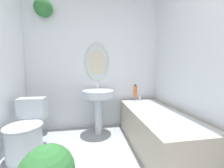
% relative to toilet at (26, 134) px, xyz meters
% --- Properties ---
extents(wall_back, '(2.46, 0.28, 2.40)m').
position_rel_toilet_xyz_m(wall_back, '(0.85, 0.76, 0.97)').
color(wall_back, silver).
rests_on(wall_back, ground_plane).
extents(wall_right, '(0.06, 2.36, 2.40)m').
position_rel_toilet_xyz_m(wall_right, '(2.09, -0.38, 0.92)').
color(wall_right, silver).
rests_on(wall_right, ground_plane).
extents(toilet, '(0.43, 0.58, 0.69)m').
position_rel_toilet_xyz_m(toilet, '(0.00, 0.00, 0.00)').
color(toilet, silver).
rests_on(toilet, ground_plane).
extents(pedestal_sink, '(0.51, 0.51, 0.84)m').
position_rel_toilet_xyz_m(pedestal_sink, '(0.93, 0.45, 0.31)').
color(pedestal_sink, silver).
rests_on(pedestal_sink, ground_plane).
extents(bathtub, '(0.68, 1.53, 0.58)m').
position_rel_toilet_xyz_m(bathtub, '(1.70, -0.07, -0.02)').
color(bathtub, '#B2A893').
rests_on(bathtub, ground_plane).
extents(shampoo_bottle, '(0.06, 0.06, 0.23)m').
position_rel_toilet_xyz_m(shampoo_bottle, '(1.61, 0.57, 0.41)').
color(shampoo_bottle, '#DB6633').
rests_on(shampoo_bottle, bathtub).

